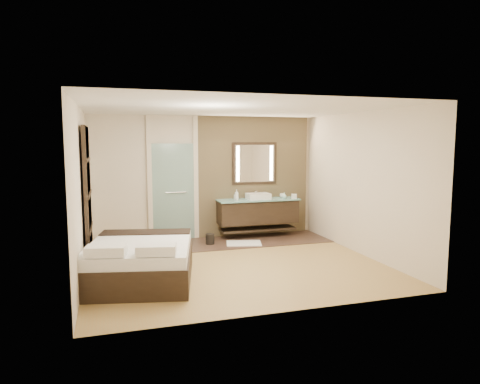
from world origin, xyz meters
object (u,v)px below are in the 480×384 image
object	(u,v)px
mirror_unit	(255,163)
bed	(140,261)
vanity	(258,211)
waste_bin	(210,239)

from	to	relation	value
mirror_unit	bed	distance (m)	4.01
vanity	waste_bin	size ratio (longest dim) A/B	8.06
bed	vanity	bearing A→B (deg)	52.70
mirror_unit	waste_bin	bearing A→B (deg)	-151.63
vanity	waste_bin	world-z (taller)	vanity
mirror_unit	waste_bin	xyz separation A→B (m)	(-1.20, -0.65, -1.54)
bed	waste_bin	distance (m)	2.50
bed	waste_bin	xyz separation A→B (m)	(1.55, 1.95, -0.19)
waste_bin	bed	bearing A→B (deg)	-128.51
vanity	mirror_unit	distance (m)	1.10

